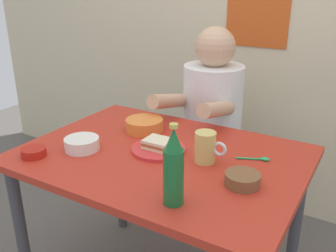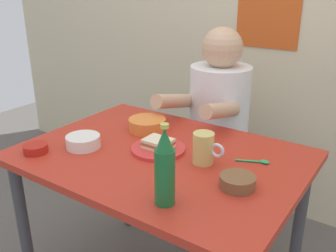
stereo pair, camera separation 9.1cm
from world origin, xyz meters
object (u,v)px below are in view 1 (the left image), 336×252
(plate_orange, at_px, (158,149))
(sambal_bowl_red, at_px, (34,152))
(stool, at_px, (210,172))
(person_seated, at_px, (212,104))
(sandwich, at_px, (158,143))
(beer_bottle, at_px, (173,169))
(beer_mug, at_px, (206,147))
(dining_table, at_px, (162,174))

(plate_orange, distance_m, sambal_bowl_red, 0.49)
(stool, relative_size, plate_orange, 2.05)
(stool, relative_size, person_seated, 0.63)
(stool, bearing_deg, sandwich, -86.34)
(plate_orange, xyz_separation_m, beer_bottle, (0.24, -0.30, 0.11))
(plate_orange, xyz_separation_m, beer_mug, (0.20, 0.01, 0.05))
(stool, xyz_separation_m, person_seated, (0.00, -0.01, 0.42))
(beer_mug, distance_m, sambal_bowl_red, 0.67)
(plate_orange, height_order, sambal_bowl_red, sambal_bowl_red)
(stool, xyz_separation_m, plate_orange, (0.04, -0.62, 0.40))
(dining_table, height_order, sandwich, sandwich)
(beer_bottle, bearing_deg, dining_table, 127.33)
(stool, xyz_separation_m, beer_mug, (0.24, -0.61, 0.45))
(dining_table, relative_size, beer_bottle, 4.20)
(dining_table, relative_size, beer_mug, 8.73)
(person_seated, relative_size, sambal_bowl_red, 7.49)
(sandwich, distance_m, sambal_bowl_red, 0.49)
(dining_table, height_order, sambal_bowl_red, sambal_bowl_red)
(stool, distance_m, person_seated, 0.42)
(plate_orange, bearing_deg, beer_mug, 2.09)
(dining_table, bearing_deg, plate_orange, 148.84)
(plate_orange, relative_size, beer_bottle, 0.84)
(dining_table, height_order, stool, dining_table)
(dining_table, xyz_separation_m, sandwich, (-0.02, 0.01, 0.13))
(stool, bearing_deg, beer_mug, -68.14)
(stool, distance_m, sandwich, 0.75)
(plate_orange, bearing_deg, sandwich, -153.43)
(plate_orange, xyz_separation_m, sambal_bowl_red, (-0.39, -0.29, 0.01))
(plate_orange, distance_m, beer_bottle, 0.40)
(plate_orange, relative_size, sambal_bowl_red, 2.29)
(stool, xyz_separation_m, sandwich, (0.04, -0.62, 0.42))
(person_seated, relative_size, sandwich, 6.54)
(beer_bottle, bearing_deg, beer_mug, 96.60)
(dining_table, xyz_separation_m, beer_bottle, (0.22, -0.28, 0.21))
(person_seated, height_order, beer_bottle, person_seated)
(plate_orange, relative_size, sandwich, 2.00)
(dining_table, height_order, beer_bottle, beer_bottle)
(dining_table, distance_m, beer_bottle, 0.42)
(plate_orange, height_order, sandwich, sandwich)
(sandwich, bearing_deg, sambal_bowl_red, -143.63)
(stool, height_order, beer_mug, beer_mug)
(beer_bottle, bearing_deg, person_seated, 107.20)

